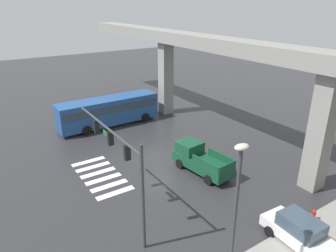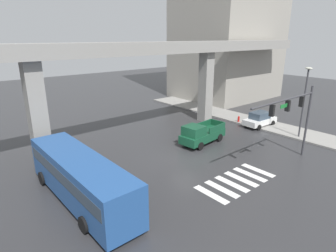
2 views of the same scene
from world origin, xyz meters
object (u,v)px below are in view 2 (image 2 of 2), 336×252
Objects in this scene: city_bus at (80,176)px; traffic_signal_mast at (294,110)px; street_lamp_near_corner at (305,95)px; fire_hydrant at (239,119)px; pickup_truck at (201,134)px; sedan_white at (260,119)px.

traffic_signal_mast is (15.31, -5.64, 2.84)m from city_bus.
street_lamp_near_corner is 8.52× the size of fire_hydrant.
street_lamp_near_corner reaches higher than fire_hydrant.
city_bus is (-13.05, -2.03, 0.73)m from pickup_truck.
city_bus is 16.56m from traffic_signal_mast.
pickup_truck reaches higher than fire_hydrant.
pickup_truck is 0.61× the size of traffic_signal_mast.
street_lamp_near_corner reaches higher than sedan_white.
fire_hydrant is at bearing 107.25° from sedan_white.
pickup_truck is 13.22m from city_bus.
fire_hydrant is (21.70, 3.95, -1.29)m from city_bus.
city_bus is 1.25× the size of traffic_signal_mast.
sedan_white is 5.15× the size of fire_hydrant.
city_bus is at bearing 171.45° from street_lamp_near_corner.
pickup_truck is at bearing 106.44° from traffic_signal_mast.
fire_hydrant is at bearing 10.32° from city_bus.
sedan_white is (22.44, 1.55, -0.87)m from city_bus.
street_lamp_near_corner is at bearing -94.05° from sedan_white.
traffic_signal_mast is (2.26, -7.67, 3.57)m from pickup_truck.
city_bus reaches higher than pickup_truck.
traffic_signal_mast reaches higher than pickup_truck.
city_bus is 22.51m from sedan_white.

